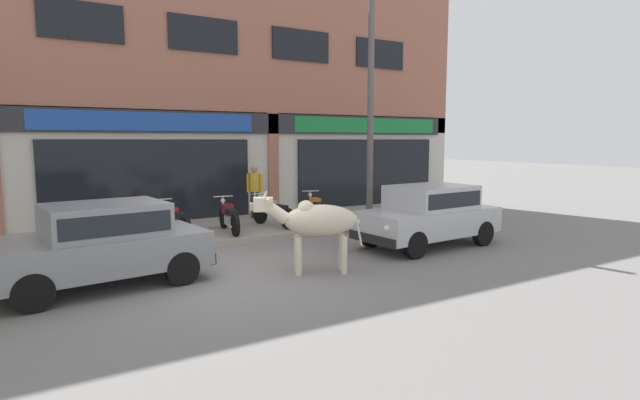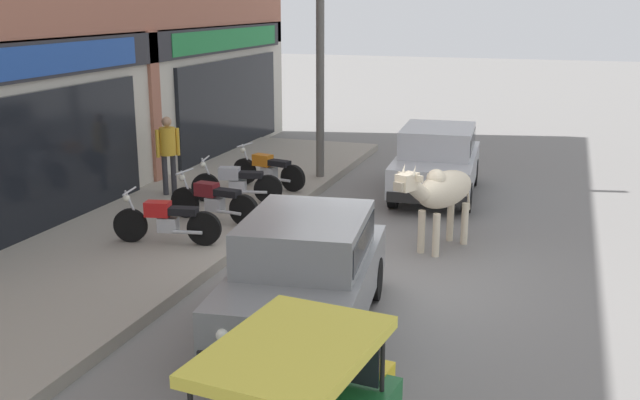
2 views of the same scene
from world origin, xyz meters
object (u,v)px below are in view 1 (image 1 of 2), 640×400
(car_0, at_px, (103,241))
(pedestrian, at_px, (255,186))
(motorcycle_3, at_px, (316,210))
(motorcycle_0, at_px, (173,221))
(motorcycle_2, at_px, (273,212))
(motorcycle_1, at_px, (229,217))
(utility_pole, at_px, (371,109))
(car_1, at_px, (429,213))
(cow, at_px, (315,221))

(car_0, bearing_deg, pedestrian, 43.62)
(car_0, xyz_separation_m, motorcycle_3, (6.05, 2.96, -0.26))
(motorcycle_0, relative_size, pedestrian, 1.12)
(motorcycle_2, relative_size, pedestrian, 1.12)
(motorcycle_1, bearing_deg, car_0, -139.17)
(utility_pole, bearing_deg, motorcycle_0, 170.81)
(motorcycle_2, bearing_deg, car_1, -55.63)
(motorcycle_0, height_order, motorcycle_2, same)
(motorcycle_3, bearing_deg, car_0, -153.89)
(cow, height_order, motorcycle_1, cow)
(car_0, distance_m, motorcycle_2, 5.68)
(pedestrian, distance_m, utility_pole, 4.14)
(car_1, bearing_deg, motorcycle_2, 124.37)
(motorcycle_0, relative_size, motorcycle_3, 1.01)
(motorcycle_2, bearing_deg, cow, -105.24)
(car_0, height_order, motorcycle_0, car_0)
(car_0, distance_m, pedestrian, 6.77)
(pedestrian, bearing_deg, cow, -102.62)
(motorcycle_0, xyz_separation_m, utility_pole, (5.36, -0.87, 2.85))
(car_0, xyz_separation_m, motorcycle_0, (2.02, 3.11, -0.26))
(motorcycle_1, bearing_deg, motorcycle_2, 6.87)
(cow, bearing_deg, motorcycle_3, 58.99)
(cow, xyz_separation_m, car_1, (3.56, 0.68, -0.19))
(motorcycle_2, distance_m, utility_pole, 3.97)
(motorcycle_2, relative_size, utility_pole, 0.28)
(cow, xyz_separation_m, motorcycle_1, (-0.20, 4.04, -0.45))
(motorcycle_0, bearing_deg, motorcycle_3, -2.07)
(motorcycle_2, bearing_deg, motorcycle_0, 179.93)
(cow, bearing_deg, car_0, 163.07)
(cow, height_order, car_1, cow)
(car_0, relative_size, motorcycle_3, 2.10)
(utility_pole, bearing_deg, pedestrian, 135.76)
(motorcycle_1, xyz_separation_m, motorcycle_3, (2.64, 0.02, 0.00))
(motorcycle_2, height_order, pedestrian, pedestrian)
(motorcycle_2, bearing_deg, pedestrian, 84.69)
(pedestrian, bearing_deg, motorcycle_3, -55.90)
(cow, distance_m, car_0, 3.77)
(cow, height_order, motorcycle_0, cow)
(car_1, xyz_separation_m, motorcycle_3, (-1.12, 3.38, -0.26))
(utility_pole, bearing_deg, cow, -138.54)
(motorcycle_0, relative_size, utility_pole, 0.28)
(car_1, height_order, motorcycle_0, car_1)
(car_1, xyz_separation_m, motorcycle_1, (-3.76, 3.36, -0.26))
(motorcycle_3, bearing_deg, cow, -121.01)
(motorcycle_1, relative_size, motorcycle_2, 1.01)
(car_1, xyz_separation_m, utility_pole, (0.22, 2.66, 2.59))
(car_1, height_order, motorcycle_2, car_1)
(motorcycle_3, relative_size, utility_pole, 0.28)
(car_0, height_order, motorcycle_1, car_0)
(car_0, relative_size, motorcycle_1, 2.07)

